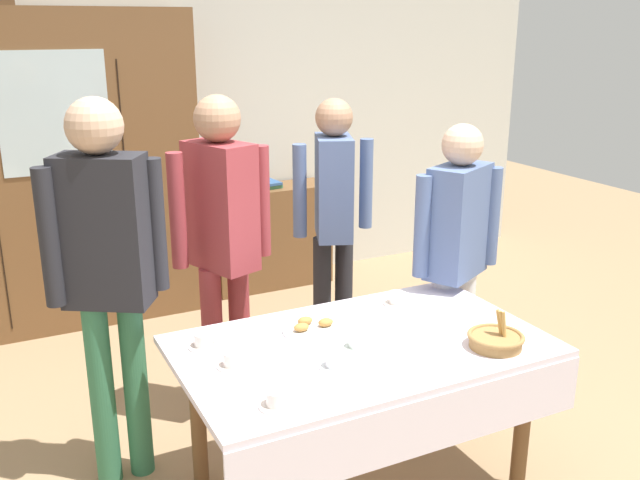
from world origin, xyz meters
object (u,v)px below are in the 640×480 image
at_px(bread_basket, 496,339).
at_px(person_behind_table_left, 457,243).
at_px(tea_cup_mid_right, 397,299).
at_px(spoon_mid_left, 423,368).
at_px(wall_cabinet, 57,173).
at_px(pastry_plate, 313,328).
at_px(tea_cup_far_left, 204,341).
at_px(spoon_front_edge, 373,382).
at_px(book_stack, 269,184).
at_px(tea_cup_back_edge, 233,360).
at_px(dining_table, 365,368).
at_px(bookshelf_low, 270,236).
at_px(tea_cup_mid_left, 277,400).
at_px(person_near_right_end, 334,207).
at_px(spoon_center, 472,322).
at_px(person_beside_shelf, 222,229).
at_px(person_behind_table_right, 107,257).
at_px(tea_cup_front_edge, 335,362).
at_px(tea_cup_center, 358,342).

bearing_deg(bread_basket, person_behind_table_left, 66.19).
relative_size(tea_cup_mid_right, spoon_mid_left, 1.09).
height_order(wall_cabinet, pastry_plate, wall_cabinet).
height_order(tea_cup_far_left, spoon_front_edge, tea_cup_far_left).
xyz_separation_m(book_stack, tea_cup_back_edge, (-1.22, -2.57, -0.08)).
relative_size(dining_table, person_behind_table_left, 1.00).
bearing_deg(bookshelf_low, bread_basket, -93.26).
bearing_deg(tea_cup_mid_left, pastry_plate, 52.83).
bearing_deg(person_behind_table_left, person_near_right_end, 110.73).
bearing_deg(pastry_plate, dining_table, -60.92).
relative_size(spoon_center, person_near_right_end, 0.07).
relative_size(tea_cup_far_left, spoon_front_edge, 1.09).
height_order(dining_table, wall_cabinet, wall_cabinet).
bearing_deg(person_beside_shelf, person_behind_table_right, -153.87).
bearing_deg(tea_cup_front_edge, bread_basket, -10.95).
distance_m(tea_cup_mid_left, spoon_front_edge, 0.40).
relative_size(bookshelf_low, tea_cup_back_edge, 7.30).
xyz_separation_m(wall_cabinet, person_beside_shelf, (0.58, -1.69, -0.02)).
bearing_deg(person_behind_table_left, bread_basket, -113.81).
distance_m(tea_cup_back_edge, tea_cup_mid_left, 0.36).
height_order(tea_cup_mid_right, tea_cup_back_edge, same).
relative_size(wall_cabinet, person_behind_table_left, 1.37).
xyz_separation_m(tea_cup_back_edge, pastry_plate, (0.43, 0.17, -0.02)).
bearing_deg(person_behind_table_right, person_behind_table_left, -5.18).
bearing_deg(tea_cup_mid_right, spoon_center, -60.21).
height_order(person_near_right_end, person_beside_shelf, person_beside_shelf).
bearing_deg(dining_table, tea_cup_back_edge, 172.96).
distance_m(bookshelf_low, tea_cup_mid_left, 3.17).
height_order(book_stack, tea_cup_back_edge, book_stack).
relative_size(tea_cup_center, person_near_right_end, 0.08).
xyz_separation_m(wall_cabinet, spoon_mid_left, (1.00, -2.87, -0.34)).
xyz_separation_m(tea_cup_back_edge, person_behind_table_left, (1.36, 0.37, 0.19)).
bearing_deg(person_beside_shelf, tea_cup_front_edge, -83.72).
distance_m(wall_cabinet, person_behind_table_right, 1.99).
xyz_separation_m(tea_cup_center, pastry_plate, (-0.09, 0.24, -0.01)).
relative_size(wall_cabinet, bread_basket, 8.88).
bearing_deg(pastry_plate, spoon_front_edge, -90.28).
bearing_deg(person_beside_shelf, dining_table, -70.50).
relative_size(bookshelf_low, person_near_right_end, 0.58).
distance_m(wall_cabinet, book_stack, 1.57).
distance_m(tea_cup_back_edge, spoon_mid_left, 0.75).
height_order(spoon_front_edge, person_behind_table_left, person_behind_table_left).
bearing_deg(person_behind_table_right, spoon_front_edge, -47.97).
distance_m(tea_cup_mid_right, person_beside_shelf, 0.94).
bearing_deg(bookshelf_low, tea_cup_far_left, -118.39).
bearing_deg(spoon_center, book_stack, 88.04).
bearing_deg(bookshelf_low, spoon_center, -91.96).
xyz_separation_m(tea_cup_mid_left, spoon_front_edge, (0.40, -0.00, -0.02)).
distance_m(wall_cabinet, tea_cup_center, 2.75).
bearing_deg(bookshelf_low, spoon_mid_left, -100.68).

